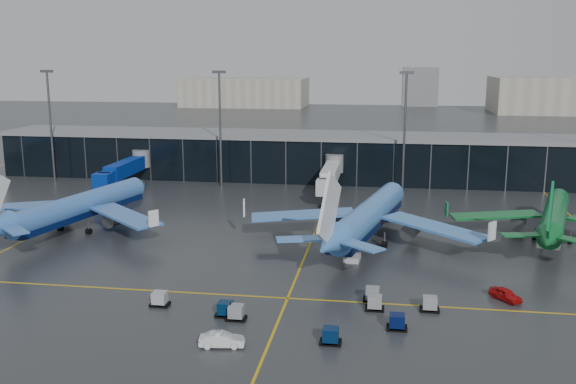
# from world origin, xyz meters

# --- Properties ---
(ground) EXTENTS (600.00, 600.00, 0.00)m
(ground) POSITION_xyz_m (0.00, 0.00, 0.00)
(ground) COLOR #282B2D
(ground) RESTS_ON ground
(terminal_pier) EXTENTS (142.00, 17.00, 10.70)m
(terminal_pier) POSITION_xyz_m (0.00, 62.00, 5.42)
(terminal_pier) COLOR black
(terminal_pier) RESTS_ON ground
(jet_bridges) EXTENTS (94.00, 27.50, 7.20)m
(jet_bridges) POSITION_xyz_m (-35.00, 42.99, 4.55)
(jet_bridges) COLOR #595B60
(jet_bridges) RESTS_ON ground
(flood_masts) EXTENTS (203.00, 0.50, 25.50)m
(flood_masts) POSITION_xyz_m (5.00, 50.00, 13.81)
(flood_masts) COLOR #595B60
(flood_masts) RESTS_ON ground
(distant_hangars) EXTENTS (260.00, 71.00, 22.00)m
(distant_hangars) POSITION_xyz_m (49.94, 270.08, 8.79)
(distant_hangars) COLOR #B2AD99
(distant_hangars) RESTS_ON ground
(taxi_lines) EXTENTS (220.00, 120.00, 0.02)m
(taxi_lines) POSITION_xyz_m (10.00, 10.61, 0.01)
(taxi_lines) COLOR gold
(taxi_lines) RESTS_ON ground
(airliner_arkefly) EXTENTS (45.60, 49.49, 13.00)m
(airliner_arkefly) POSITION_xyz_m (-28.90, 10.81, 6.50)
(airliner_arkefly) COLOR #3C70C5
(airliner_arkefly) RESTS_ON ground
(airliner_klm_near) EXTENTS (48.28, 52.38, 13.74)m
(airliner_klm_near) POSITION_xyz_m (18.90, 10.65, 6.87)
(airliner_klm_near) COLOR #3E7CCE
(airliner_klm_near) RESTS_ON ground
(airliner_aer_lingus) EXTENTS (42.88, 46.04, 11.73)m
(airliner_aer_lingus) POSITION_xyz_m (47.95, 16.78, 5.87)
(airliner_aer_lingus) COLOR #0B6127
(airliner_aer_lingus) RESTS_ON ground
(baggage_carts) EXTENTS (33.27, 13.85, 1.70)m
(baggage_carts) POSITION_xyz_m (13.90, -19.99, 0.76)
(baggage_carts) COLOR black
(baggage_carts) RESTS_ON ground
(mobile_airstair) EXTENTS (2.44, 3.36, 3.45)m
(mobile_airstair) POSITION_xyz_m (16.88, 0.83, 0.77)
(mobile_airstair) COLOR silver
(mobile_airstair) RESTS_ON ground
(service_van_red) EXTENTS (3.95, 4.38, 1.44)m
(service_van_red) POSITION_xyz_m (35.83, -11.63, 0.72)
(service_van_red) COLOR #B00D0D
(service_van_red) RESTS_ON ground
(service_van_white) EXTENTS (4.73, 2.23, 1.50)m
(service_van_white) POSITION_xyz_m (5.46, -28.98, 0.75)
(service_van_white) COLOR silver
(service_van_white) RESTS_ON ground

